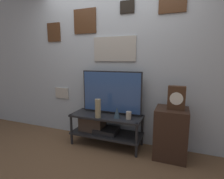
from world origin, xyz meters
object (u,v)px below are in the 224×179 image
at_px(television, 111,92).
at_px(candle_jar, 129,115).
at_px(vase_slim_bronze, 117,112).
at_px(mantel_clock, 176,98).
at_px(vase_tall_ceramic, 98,108).

relative_size(television, candle_jar, 8.70).
bearing_deg(vase_slim_bronze, mantel_clock, 3.75).
distance_m(television, mantel_clock, 0.98).
bearing_deg(television, candle_jar, -24.86).
bearing_deg(mantel_clock, vase_slim_bronze, -176.25).
bearing_deg(vase_tall_ceramic, vase_slim_bronze, 18.03).
distance_m(vase_slim_bronze, vase_tall_ceramic, 0.29).
height_order(television, vase_slim_bronze, television).
relative_size(vase_tall_ceramic, mantel_clock, 0.89).
relative_size(vase_slim_bronze, vase_tall_ceramic, 0.61).
height_order(vase_tall_ceramic, candle_jar, vase_tall_ceramic).
distance_m(candle_jar, mantel_clock, 0.71).
bearing_deg(television, vase_slim_bronze, -47.45).
relative_size(television, mantel_clock, 3.09).
bearing_deg(mantel_clock, vase_tall_ceramic, -172.59).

